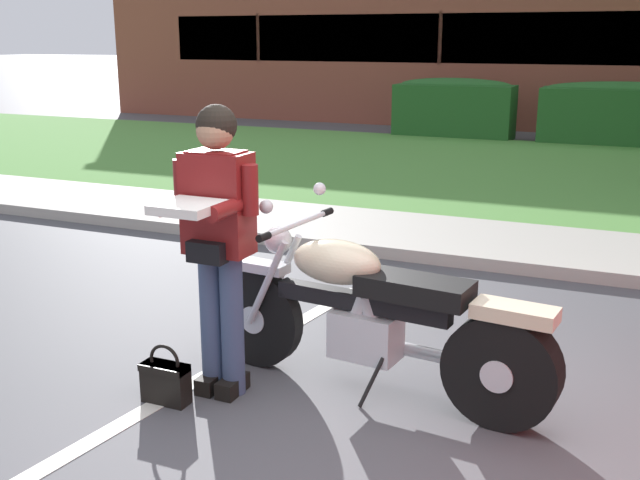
{
  "coord_description": "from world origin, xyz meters",
  "views": [
    {
      "loc": [
        1.2,
        -3.32,
        2.06
      ],
      "look_at": [
        -0.6,
        0.83,
        0.85
      ],
      "focal_mm": 42.68,
      "sensor_mm": 36.0,
      "label": 1
    }
  ],
  "objects_px": {
    "motorcycle": "(383,319)",
    "handbag": "(165,379)",
    "hedge_center_left": "(630,113)",
    "hedge_left": "(454,107)",
    "rider_person": "(217,229)"
  },
  "relations": [
    {
      "from": "hedge_center_left",
      "to": "hedge_left",
      "type": "bearing_deg",
      "value": 180.0
    },
    {
      "from": "handbag",
      "to": "hedge_center_left",
      "type": "relative_size",
      "value": 0.11
    },
    {
      "from": "hedge_center_left",
      "to": "motorcycle",
      "type": "bearing_deg",
      "value": -94.34
    },
    {
      "from": "hedge_left",
      "to": "hedge_center_left",
      "type": "distance_m",
      "value": 3.4
    },
    {
      "from": "handbag",
      "to": "hedge_center_left",
      "type": "xyz_separation_m",
      "value": [
        2.02,
        12.44,
        0.51
      ]
    },
    {
      "from": "handbag",
      "to": "rider_person",
      "type": "bearing_deg",
      "value": 47.93
    },
    {
      "from": "rider_person",
      "to": "hedge_center_left",
      "type": "height_order",
      "value": "rider_person"
    },
    {
      "from": "motorcycle",
      "to": "handbag",
      "type": "height_order",
      "value": "motorcycle"
    },
    {
      "from": "motorcycle",
      "to": "hedge_center_left",
      "type": "xyz_separation_m",
      "value": [
        0.9,
        11.84,
        0.17
      ]
    },
    {
      "from": "hedge_left",
      "to": "hedge_center_left",
      "type": "xyz_separation_m",
      "value": [
        3.4,
        0.0,
        0.0
      ]
    },
    {
      "from": "motorcycle",
      "to": "handbag",
      "type": "relative_size",
      "value": 6.23
    },
    {
      "from": "rider_person",
      "to": "handbag",
      "type": "height_order",
      "value": "rider_person"
    },
    {
      "from": "motorcycle",
      "to": "handbag",
      "type": "distance_m",
      "value": 1.31
    },
    {
      "from": "handbag",
      "to": "hedge_center_left",
      "type": "distance_m",
      "value": 12.61
    },
    {
      "from": "rider_person",
      "to": "hedge_center_left",
      "type": "distance_m",
      "value": 12.32
    }
  ]
}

